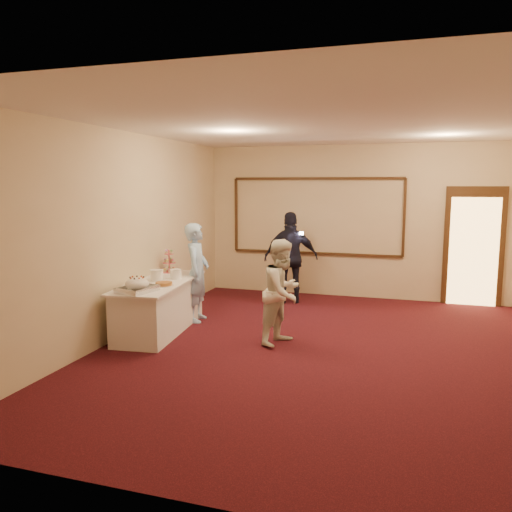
{
  "coord_description": "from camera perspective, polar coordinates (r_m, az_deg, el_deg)",
  "views": [
    {
      "loc": [
        1.01,
        -6.45,
        2.22
      ],
      "look_at": [
        -1.21,
        0.73,
        1.15
      ],
      "focal_mm": 35.0,
      "sensor_mm": 36.0,
      "label": 1
    }
  ],
  "objects": [
    {
      "name": "floor",
      "position": [
        6.9,
        8.02,
        -10.76
      ],
      "size": [
        7.0,
        7.0,
        0.0
      ],
      "primitive_type": "plane",
      "color": "black",
      "rests_on": "ground"
    },
    {
      "name": "room_walls",
      "position": [
        6.53,
        8.37,
        6.3
      ],
      "size": [
        6.04,
        7.04,
        3.02
      ],
      "color": "beige",
      "rests_on": "floor"
    },
    {
      "name": "wall_molding",
      "position": [
        10.1,
        6.88,
        4.54
      ],
      "size": [
        3.45,
        0.04,
        1.55
      ],
      "color": "#362210",
      "rests_on": "room_walls"
    },
    {
      "name": "doorway",
      "position": [
        10.04,
        23.61,
        0.91
      ],
      "size": [
        1.05,
        0.07,
        2.2
      ],
      "color": "#362210",
      "rests_on": "floor"
    },
    {
      "name": "buffet_table",
      "position": [
        7.8,
        -10.94,
        -5.64
      ],
      "size": [
        1.02,
        2.16,
        0.77
      ],
      "color": "white",
      "rests_on": "floor"
    },
    {
      "name": "pavlova_tray",
      "position": [
        7.03,
        -13.42,
        -3.32
      ],
      "size": [
        0.48,
        0.61,
        0.2
      ],
      "color": "silver",
      "rests_on": "buffet_table"
    },
    {
      "name": "cupcake_stand",
      "position": [
        8.49,
        -9.89,
        -0.83
      ],
      "size": [
        0.28,
        0.28,
        0.42
      ],
      "color": "#EF5F6E",
      "rests_on": "buffet_table"
    },
    {
      "name": "plate_stack_a",
      "position": [
        7.76,
        -11.27,
        -2.18
      ],
      "size": [
        0.21,
        0.21,
        0.17
      ],
      "color": "white",
      "rests_on": "buffet_table"
    },
    {
      "name": "plate_stack_b",
      "position": [
        7.88,
        -9.15,
        -2.04
      ],
      "size": [
        0.18,
        0.18,
        0.15
      ],
      "color": "white",
      "rests_on": "buffet_table"
    },
    {
      "name": "tart",
      "position": [
        7.36,
        -10.49,
        -3.19
      ],
      "size": [
        0.28,
        0.28,
        0.06
      ],
      "color": "white",
      "rests_on": "buffet_table"
    },
    {
      "name": "man",
      "position": [
        8.2,
        -6.76,
        -1.88
      ],
      "size": [
        0.47,
        0.64,
        1.61
      ],
      "primitive_type": "imported",
      "rotation": [
        0.0,
        0.0,
        1.73
      ],
      "color": "#9AC3F5",
      "rests_on": "floor"
    },
    {
      "name": "woman",
      "position": [
        7.0,
        3.07,
        -4.11
      ],
      "size": [
        0.76,
        0.86,
        1.48
      ],
      "primitive_type": "imported",
      "rotation": [
        0.0,
        0.0,
        1.25
      ],
      "color": "white",
      "rests_on": "floor"
    },
    {
      "name": "guest",
      "position": [
        9.43,
        4.03,
        -0.18
      ],
      "size": [
        1.09,
        0.72,
        1.73
      ],
      "primitive_type": "imported",
      "rotation": [
        0.0,
        0.0,
        3.46
      ],
      "color": "black",
      "rests_on": "floor"
    },
    {
      "name": "camera_flash",
      "position": [
        9.2,
        5.21,
        2.6
      ],
      "size": [
        0.07,
        0.04,
        0.05
      ],
      "primitive_type": "cube",
      "rotation": [
        0.0,
        0.0,
        0.05
      ],
      "color": "white",
      "rests_on": "guest"
    }
  ]
}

